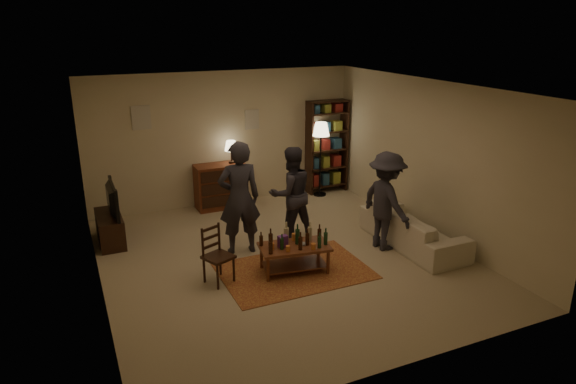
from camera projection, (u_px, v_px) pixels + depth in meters
floor at (284, 259)px, 8.21m from camera, size 6.00×6.00×0.00m
room_shell at (192, 118)px, 9.97m from camera, size 6.00×6.00×6.00m
rug at (294, 271)px, 7.80m from camera, size 2.20×1.50×0.01m
coffee_table at (294, 248)px, 7.68m from camera, size 1.11×0.72×0.76m
dining_chair at (216, 253)px, 7.37m from camera, size 0.49×0.49×0.86m
tv_stand at (109, 221)px, 8.70m from camera, size 0.40×1.00×1.06m
dresser at (221, 185)px, 10.34m from camera, size 1.00×0.50×1.36m
bookshelf at (327, 146)px, 11.16m from camera, size 0.90×0.34×2.02m
floor_lamp at (321, 134)px, 10.78m from camera, size 0.36×0.36×1.60m
sofa at (413, 228)px, 8.63m from camera, size 0.81×2.08×0.61m
person_left at (239, 198)px, 8.18m from camera, size 0.73×0.52×1.86m
person_right at (291, 193)px, 8.76m from camera, size 0.82×0.65×1.63m
person_by_sofa at (386, 201)px, 8.36m from camera, size 0.69×1.11×1.64m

